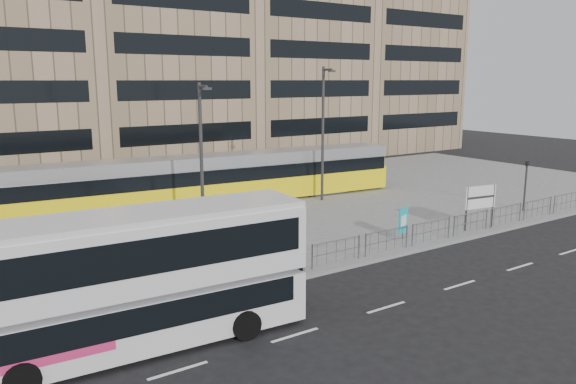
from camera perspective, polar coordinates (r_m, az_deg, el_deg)
ground at (r=24.91m, az=6.88°, el=-7.58°), size 120.00×120.00×0.00m
plaza at (r=34.48m, az=-6.25°, el=-2.09°), size 64.00×24.00×0.15m
kerb at (r=24.92m, az=6.81°, el=-7.38°), size 64.00×0.25×0.17m
building_row at (r=54.96m, az=-16.40°, el=15.98°), size 70.40×18.40×31.20m
pedestrian_barrier at (r=26.26m, az=9.53°, el=-4.41°), size 32.07×0.07×1.10m
road_markings at (r=22.95m, az=15.44°, el=-9.59°), size 62.00×0.12×0.01m
double_decker_bus at (r=17.52m, az=-15.27°, el=-8.27°), size 10.66×3.14×4.21m
tram at (r=35.95m, az=-8.58°, el=1.15°), size 27.39×4.90×3.21m
station_sign at (r=31.67m, az=18.95°, el=-0.69°), size 2.03×0.40×2.35m
ad_panel at (r=28.76m, az=11.63°, el=-2.88°), size 0.83×0.33×1.61m
pedestrian at (r=26.15m, az=-14.02°, el=-4.71°), size 0.52×0.67×1.63m
traffic_light_west at (r=20.21m, az=-14.11°, el=-6.03°), size 0.21×0.24×3.10m
traffic_light_east at (r=37.01m, az=23.02°, el=1.23°), size 0.23×0.25×3.10m
lamp_post_west at (r=29.11m, az=-8.76°, el=4.02°), size 0.45×1.04×7.76m
lamp_post_east at (r=36.84m, az=3.61°, el=6.41°), size 0.45×1.04×8.72m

